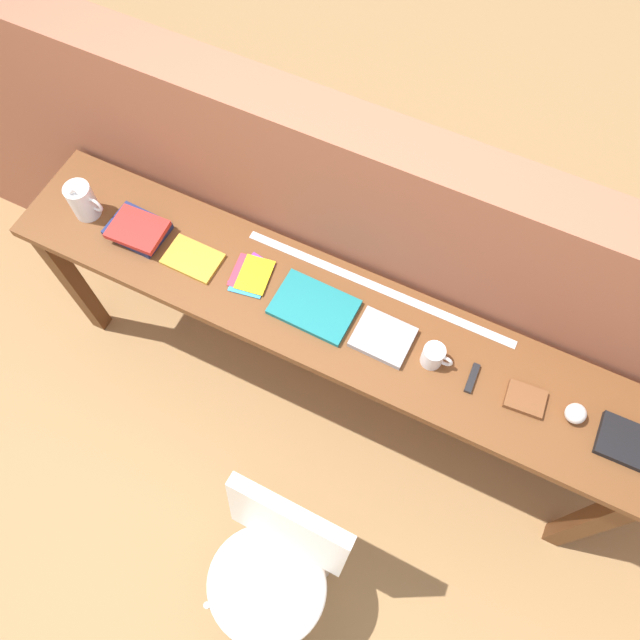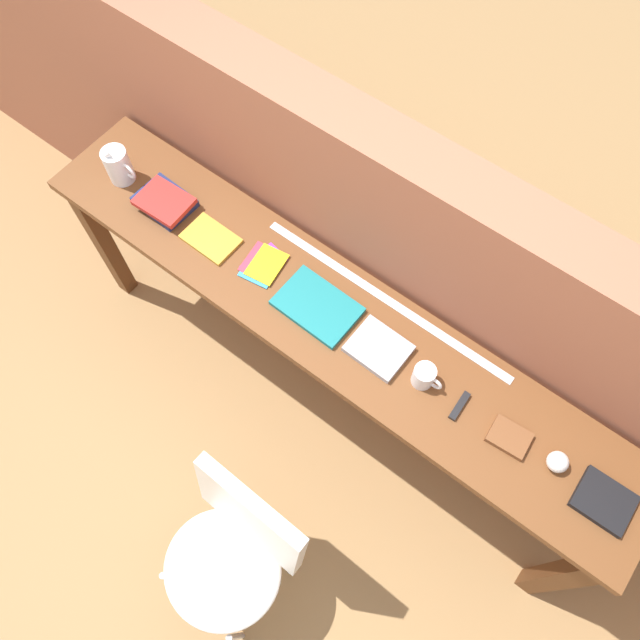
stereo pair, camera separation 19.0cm
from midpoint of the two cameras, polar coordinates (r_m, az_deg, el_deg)
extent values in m
plane|color=#9E7547|center=(2.98, -4.01, -11.64)|extent=(40.00, 40.00, 0.00)
cube|color=#9E5B42|center=(2.52, 1.74, 5.32)|extent=(6.00, 0.20, 1.46)
cube|color=brown|center=(2.26, -1.85, 0.37)|extent=(2.50, 0.44, 0.04)
cube|color=#5B341A|center=(3.07, -23.28, 3.05)|extent=(0.07, 0.07, 0.84)
cube|color=#5B341A|center=(2.66, 21.40, -16.98)|extent=(0.07, 0.07, 0.84)
cube|color=#5B341A|center=(3.16, -20.02, 7.68)|extent=(0.07, 0.07, 0.84)
cube|color=#5B341A|center=(2.76, 23.19, -10.79)|extent=(0.07, 0.07, 0.84)
ellipsoid|color=silver|center=(2.46, -7.29, -23.11)|extent=(0.45, 0.43, 0.08)
cube|color=silver|center=(2.22, -5.46, -18.55)|extent=(0.44, 0.11, 0.40)
cylinder|color=#B2B2B7|center=(2.73, -11.73, -24.45)|extent=(0.02, 0.02, 0.41)
cylinder|color=#B2B2B7|center=(2.73, -8.07, -18.77)|extent=(0.02, 0.02, 0.41)
cylinder|color=#B2B2B7|center=(2.69, -1.57, -22.10)|extent=(0.02, 0.02, 0.41)
cylinder|color=white|center=(2.60, -22.90, 9.85)|extent=(0.10, 0.10, 0.15)
cone|color=white|center=(2.53, -23.99, 10.45)|extent=(0.04, 0.03, 0.04)
torus|color=white|center=(2.56, -21.99, 9.59)|extent=(0.07, 0.01, 0.07)
cube|color=navy|center=(2.52, -18.44, 7.67)|extent=(0.22, 0.17, 0.03)
cube|color=red|center=(2.49, -18.48, 7.68)|extent=(0.21, 0.17, 0.02)
cube|color=gold|center=(2.41, -13.80, 5.27)|extent=(0.21, 0.14, 0.01)
cube|color=purple|center=(2.34, -8.60, 4.02)|extent=(0.13, 0.17, 0.00)
cube|color=#3399D8|center=(2.33, -8.72, 3.68)|extent=(0.15, 0.17, 0.00)
cube|color=#E5334C|center=(2.33, -8.76, 4.04)|extent=(0.15, 0.16, 0.00)
cube|color=yellow|center=(2.32, -8.33, 3.93)|extent=(0.13, 0.17, 0.00)
cube|color=#19757A|center=(2.24, -2.98, 0.98)|extent=(0.30, 0.20, 0.02)
cube|color=#9E9EA3|center=(2.19, 3.31, -1.82)|extent=(0.20, 0.17, 0.03)
cylinder|color=white|center=(2.14, 7.79, -3.48)|extent=(0.08, 0.08, 0.09)
torus|color=white|center=(2.14, 8.88, -3.95)|extent=(0.06, 0.01, 0.06)
cube|color=black|center=(2.17, 11.32, -5.47)|extent=(0.03, 0.11, 0.02)
cube|color=brown|center=(2.18, 15.91, -7.22)|extent=(0.14, 0.11, 0.02)
sphere|color=silver|center=(2.19, 20.06, -8.27)|extent=(0.07, 0.07, 0.07)
cube|color=black|center=(2.25, 23.95, -10.39)|extent=(0.18, 0.15, 0.03)
cube|color=silver|center=(2.29, 2.94, 2.78)|extent=(1.06, 0.03, 0.00)
camera|label=1|loc=(0.10, -92.48, -5.13)|focal=35.00mm
camera|label=2|loc=(0.10, 87.52, 5.13)|focal=35.00mm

